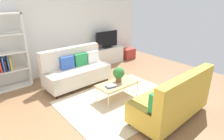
% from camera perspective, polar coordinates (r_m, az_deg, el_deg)
% --- Properties ---
extents(ground_plane, '(7.68, 7.68, 0.00)m').
position_cam_1_polar(ground_plane, '(4.94, 2.16, -8.86)').
color(ground_plane, '#936B47').
extents(wall_far, '(6.40, 0.12, 2.90)m').
position_cam_1_polar(wall_far, '(6.70, -14.22, 11.76)').
color(wall_far, white).
rests_on(wall_far, ground_plane).
extents(area_rug, '(2.90, 2.20, 0.01)m').
position_cam_1_polar(area_rug, '(4.86, 2.84, -9.32)').
color(area_rug, beige).
rests_on(area_rug, ground_plane).
extents(couch_beige, '(1.92, 0.89, 1.10)m').
position_cam_1_polar(couch_beige, '(5.69, -10.77, -0.01)').
color(couch_beige, beige).
rests_on(couch_beige, ground_plane).
extents(couch_green, '(1.93, 0.90, 1.10)m').
position_cam_1_polar(couch_green, '(4.21, 17.89, -8.70)').
color(couch_green, gold).
rests_on(couch_green, ground_plane).
extents(coffee_table, '(1.10, 0.56, 0.42)m').
position_cam_1_polar(coffee_table, '(4.84, 1.75, -4.26)').
color(coffee_table, tan).
rests_on(coffee_table, ground_plane).
extents(tv_console, '(1.40, 0.44, 0.64)m').
position_cam_1_polar(tv_console, '(7.47, -1.62, 4.40)').
color(tv_console, silver).
rests_on(tv_console, ground_plane).
extents(tv, '(1.00, 0.20, 0.64)m').
position_cam_1_polar(tv, '(7.30, -1.57, 9.13)').
color(tv, black).
rests_on(tv, tv_console).
extents(bookshelf, '(1.10, 0.36, 2.10)m').
position_cam_1_polar(bookshelf, '(5.90, -29.94, 3.69)').
color(bookshelf, white).
rests_on(bookshelf, ground_plane).
extents(storage_trunk, '(0.52, 0.40, 0.44)m').
position_cam_1_polar(storage_trunk, '(8.13, 4.95, 4.99)').
color(storage_trunk, '#B2382D').
rests_on(storage_trunk, ground_plane).
extents(potted_plant, '(0.30, 0.30, 0.40)m').
position_cam_1_polar(potted_plant, '(4.81, 2.04, -1.10)').
color(potted_plant, brown).
rests_on(potted_plant, coffee_table).
extents(table_book_0, '(0.26, 0.21, 0.03)m').
position_cam_1_polar(table_book_0, '(4.63, -0.33, -4.92)').
color(table_book_0, '#3359B2').
rests_on(table_book_0, coffee_table).
extents(table_book_1, '(0.27, 0.23, 0.03)m').
position_cam_1_polar(table_book_1, '(4.62, -0.33, -4.59)').
color(table_book_1, silver).
rests_on(table_book_1, table_book_0).
extents(vase_0, '(0.10, 0.10, 0.19)m').
position_cam_1_polar(vase_0, '(7.07, -5.62, 6.85)').
color(vase_0, '#33B29E').
rests_on(vase_0, tv_console).
extents(bottle_0, '(0.06, 0.06, 0.20)m').
position_cam_1_polar(bottle_0, '(7.08, -4.13, 6.97)').
color(bottle_0, orange).
rests_on(bottle_0, tv_console).
extents(bottle_1, '(0.05, 0.05, 0.17)m').
position_cam_1_polar(bottle_1, '(7.15, -3.41, 6.98)').
color(bottle_1, '#3359B2').
rests_on(bottle_1, tv_console).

